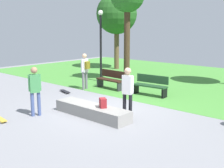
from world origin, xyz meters
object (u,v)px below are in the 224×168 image
object	(u,v)px
backpack_on_ledge	(103,103)
lamp_post	(101,38)
skater_watching	(128,89)
skater_performing_trick	(35,87)
park_bench_far_right	(151,85)
tree_slender_maple	(117,14)
concrete_ledge	(92,111)
pedestrian_with_backpack	(85,68)
park_bench_near_lamppost	(111,79)
skateboard_by_ledge	(0,119)
skateboard_spare	(65,91)

from	to	relation	value
backpack_on_ledge	lamp_post	size ratio (longest dim) A/B	0.08
lamp_post	skater_watching	bearing A→B (deg)	-38.14
skater_performing_trick	park_bench_far_right	size ratio (longest dim) A/B	1.05
lamp_post	tree_slender_maple	bearing A→B (deg)	121.63
park_bench_far_right	lamp_post	distance (m)	4.58
concrete_ledge	lamp_post	xyz separation A→B (m)	(-4.38, 4.92, 2.21)
tree_slender_maple	pedestrian_with_backpack	world-z (taller)	tree_slender_maple
skater_watching	park_bench_near_lamppost	xyz separation A→B (m)	(-3.67, 3.19, -0.53)
skater_watching	tree_slender_maple	distance (m)	12.22
concrete_ledge	park_bench_near_lamppost	size ratio (longest dim) A/B	1.87
skater_watching	concrete_ledge	bearing A→B (deg)	-147.39
park_bench_far_right	park_bench_near_lamppost	xyz separation A→B (m)	(-2.31, -0.12, 0.00)
concrete_ledge	tree_slender_maple	distance (m)	12.28
skateboard_by_ledge	skater_watching	bearing A→B (deg)	46.00
skater_performing_trick	park_bench_near_lamppost	world-z (taller)	skater_performing_trick
skateboard_spare	skater_watching	bearing A→B (deg)	-12.73
skater_watching	skateboard_by_ledge	xyz separation A→B (m)	(-2.94, -3.05, -0.95)
park_bench_far_right	lamp_post	xyz separation A→B (m)	(-4.05, 0.94, 1.93)
lamp_post	concrete_ledge	bearing A→B (deg)	-48.33
concrete_ledge	skater_performing_trick	distance (m)	2.11
concrete_ledge	skateboard_spare	bearing A→B (deg)	154.63
park_bench_far_right	park_bench_near_lamppost	bearing A→B (deg)	-176.90
lamp_post	park_bench_far_right	bearing A→B (deg)	-13.09
skater_watching	lamp_post	xyz separation A→B (m)	(-5.42, 4.25, 1.40)
concrete_ledge	skateboard_spare	world-z (taller)	concrete_ledge
skateboard_by_ledge	tree_slender_maple	size ratio (longest dim) A/B	0.15
concrete_ledge	pedestrian_with_backpack	xyz separation A→B (m)	(-3.46, 2.87, 0.87)
skateboard_by_ledge	pedestrian_with_backpack	bearing A→B (deg)	106.51
tree_slender_maple	pedestrian_with_backpack	bearing A→B (deg)	-60.64
skater_watching	park_bench_far_right	world-z (taller)	skater_watching
skater_performing_trick	skater_watching	xyz separation A→B (m)	(2.52, 1.92, 0.01)
park_bench_far_right	pedestrian_with_backpack	bearing A→B (deg)	-160.56
skateboard_spare	pedestrian_with_backpack	distance (m)	1.54
skateboard_by_ledge	pedestrian_with_backpack	distance (m)	5.57
skater_performing_trick	park_bench_near_lamppost	xyz separation A→B (m)	(-1.15, 5.11, -0.53)
skater_performing_trick	lamp_post	xyz separation A→B (m)	(-2.89, 6.18, 1.40)
park_bench_far_right	concrete_ledge	bearing A→B (deg)	-85.29
skateboard_spare	tree_slender_maple	world-z (taller)	tree_slender_maple
backpack_on_ledge	concrete_ledge	bearing A→B (deg)	-142.49
skater_watching	skater_performing_trick	bearing A→B (deg)	-142.70
skateboard_by_ledge	concrete_ledge	bearing A→B (deg)	51.38
park_bench_near_lamppost	tree_slender_maple	size ratio (longest dim) A/B	0.30
skater_watching	lamp_post	distance (m)	7.03
concrete_ledge	skater_watching	size ratio (longest dim) A/B	1.76
park_bench_near_lamppost	pedestrian_with_backpack	distance (m)	1.41
skater_watching	park_bench_far_right	xyz separation A→B (m)	(-1.37, 3.31, -0.53)
skater_watching	tree_slender_maple	xyz separation A→B (m)	(-8.12, 8.65, 2.91)
tree_slender_maple	park_bench_near_lamppost	bearing A→B (deg)	-50.83
lamp_post	skater_performing_trick	bearing A→B (deg)	-64.90
skateboard_by_ledge	park_bench_near_lamppost	size ratio (longest dim) A/B	0.50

